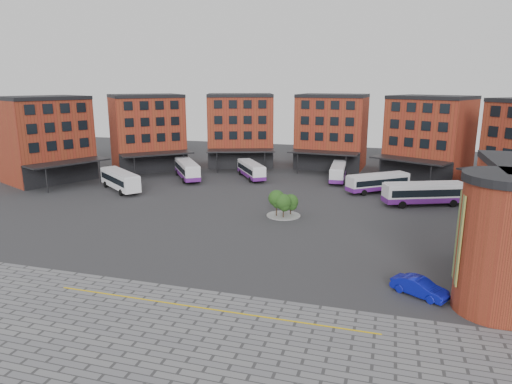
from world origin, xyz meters
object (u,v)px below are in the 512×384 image
(tree_island, at_px, (283,202))
(bus_f, at_px, (424,193))
(bus_d, at_px, (338,172))
(bus_c, at_px, (251,170))
(blue_car, at_px, (419,287))
(bus_b, at_px, (187,169))
(bus_e, at_px, (378,182))
(bus_a, at_px, (120,179))

(tree_island, bearing_deg, bus_f, 32.00)
(bus_d, bearing_deg, bus_c, -173.92)
(blue_car, bearing_deg, bus_f, 26.26)
(bus_b, relative_size, bus_c, 1.10)
(bus_d, bearing_deg, bus_e, -47.87)
(tree_island, relative_size, bus_c, 0.45)
(tree_island, height_order, bus_d, tree_island)
(bus_c, bearing_deg, bus_d, -24.60)
(bus_a, relative_size, bus_e, 1.06)
(tree_island, distance_m, blue_car, 24.38)
(tree_island, bearing_deg, bus_e, 57.09)
(bus_d, distance_m, bus_f, 18.91)
(tree_island, height_order, bus_f, tree_island)
(bus_b, xyz_separation_m, bus_f, (39.58, -7.10, 0.02))
(bus_a, height_order, blue_car, bus_a)
(bus_a, xyz_separation_m, bus_e, (39.56, 10.35, -0.26))
(bus_a, height_order, bus_f, bus_f)
(bus_a, bearing_deg, bus_d, -24.72)
(bus_c, distance_m, bus_d, 15.43)
(bus_a, bearing_deg, blue_car, -82.92)
(blue_car, bearing_deg, bus_c, 63.58)
(bus_d, bearing_deg, bus_b, -169.70)
(bus_b, distance_m, bus_c, 11.45)
(bus_e, height_order, bus_f, bus_f)
(blue_car, bearing_deg, bus_e, 37.28)
(tree_island, xyz_separation_m, bus_c, (-11.04, 21.88, -0.35))
(bus_b, relative_size, bus_d, 1.04)
(blue_car, bearing_deg, tree_island, 70.23)
(bus_a, relative_size, blue_car, 2.27)
(bus_d, bearing_deg, bus_a, -154.88)
(bus_a, height_order, bus_d, bus_a)
(tree_island, relative_size, blue_car, 0.97)
(bus_b, bearing_deg, bus_e, -36.60)
(bus_f, bearing_deg, tree_island, -80.43)
(bus_a, bearing_deg, bus_b, 7.20)
(tree_island, xyz_separation_m, bus_f, (17.70, 11.06, -0.15))
(tree_island, relative_size, bus_b, 0.41)
(bus_d, height_order, blue_car, bus_d)
(bus_f, bearing_deg, bus_c, -133.05)
(bus_d, xyz_separation_m, bus_e, (7.00, -6.99, 0.02))
(bus_a, height_order, bus_c, bus_a)
(bus_c, xyz_separation_m, bus_f, (28.75, -10.81, 0.19))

